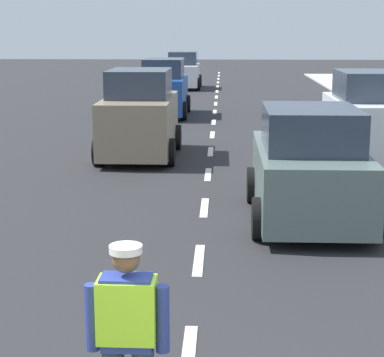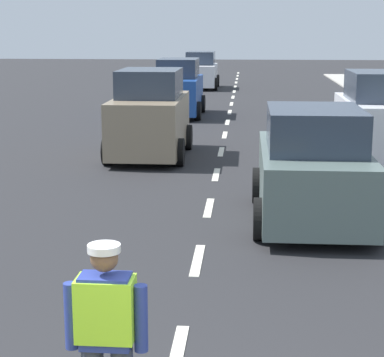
{
  "view_description": "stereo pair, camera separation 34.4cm",
  "coord_description": "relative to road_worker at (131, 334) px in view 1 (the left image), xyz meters",
  "views": [
    {
      "loc": [
        0.33,
        -3.94,
        3.32
      ],
      "look_at": [
        -0.12,
        6.23,
        1.1
      ],
      "focal_mm": 65.4,
      "sensor_mm": 36.0,
      "label": 1
    },
    {
      "loc": [
        0.68,
        -3.92,
        3.32
      ],
      "look_at": [
        -0.12,
        6.23,
        1.1
      ],
      "focal_mm": 65.4,
      "sensor_mm": 36.0,
      "label": 2
    }
  ],
  "objects": [
    {
      "name": "car_oncoming_second",
      "position": [
        -1.53,
        21.23,
        0.06
      ],
      "size": [
        1.88,
        3.92,
        2.15
      ],
      "color": "#1E4799",
      "rests_on": "ground"
    },
    {
      "name": "car_outgoing_ahead",
      "position": [
        2.21,
        6.79,
        -0.01
      ],
      "size": [
        2.03,
        3.88,
        1.98
      ],
      "color": "slate",
      "rests_on": "ground"
    },
    {
      "name": "road_worker",
      "position": [
        0.0,
        0.0,
        0.0
      ],
      "size": [
        0.77,
        0.37,
        1.67
      ],
      "color": "#383D4C",
      "rests_on": "ground"
    },
    {
      "name": "car_parked_far",
      "position": [
        4.34,
        12.39,
        0.12
      ],
      "size": [
        2.03,
        3.9,
        2.25
      ],
      "color": "silver",
      "rests_on": "ground"
    },
    {
      "name": "car_oncoming_lead",
      "position": [
        -1.43,
        12.71,
        0.11
      ],
      "size": [
        1.98,
        3.86,
        2.25
      ],
      "color": "gray",
      "rests_on": "ground"
    },
    {
      "name": "car_oncoming_third",
      "position": [
        -1.49,
        33.26,
        -0.01
      ],
      "size": [
        1.94,
        3.84,
        1.99
      ],
      "color": "silver",
      "rests_on": "ground"
    },
    {
      "name": "ground_plane",
      "position": [
        0.38,
        19.82,
        -0.93
      ],
      "size": [
        96.0,
        96.0,
        0.0
      ],
      "primitive_type": "plane",
      "color": "#28282B"
    },
    {
      "name": "lane_center_line",
      "position": [
        0.38,
        24.02,
        -0.93
      ],
      "size": [
        0.14,
        46.4,
        0.01
      ],
      "color": "silver",
      "rests_on": "ground"
    }
  ]
}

